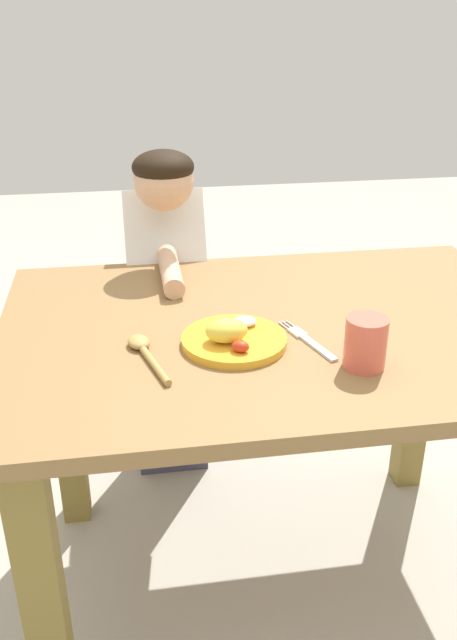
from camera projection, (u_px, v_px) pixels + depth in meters
name	position (u px, v px, depth m)	size (l,w,h in m)	color
ground_plane	(269.00, 576.00, 1.76)	(8.00, 8.00, 0.00)	#AFA99C
dining_table	(276.00, 378.00, 1.49)	(1.19, 0.82, 0.75)	olive
plate	(233.00, 338.00, 1.33)	(0.21, 0.21, 0.06)	gold
fork	(309.00, 341.00, 1.35)	(0.08, 0.19, 0.01)	silver
spoon	(144.00, 350.00, 1.30)	(0.08, 0.20, 0.02)	#B08947
drinking_cup	(366.00, 343.00, 1.24)	(0.08, 0.08, 0.10)	#E1624E
person	(168.00, 316.00, 1.92)	(0.22, 0.44, 1.04)	#3D3E56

